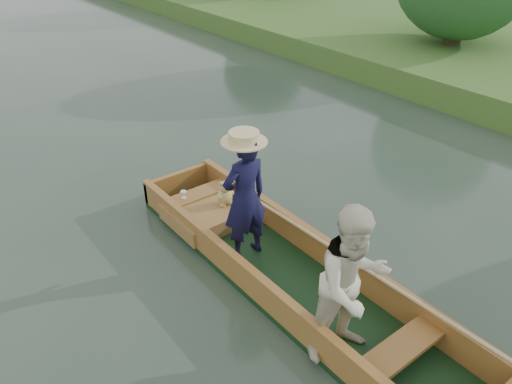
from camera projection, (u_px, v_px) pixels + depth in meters
ground at (287, 282)px, 5.86m from camera, size 120.00×120.00×0.00m
punt at (290, 255)px, 5.40m from camera, size 1.27×5.00×1.71m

